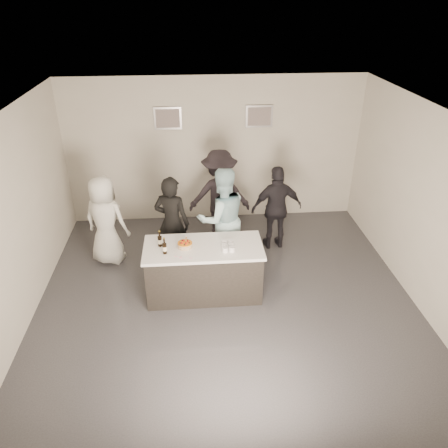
# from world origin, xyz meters

# --- Properties ---
(floor) EXTENTS (6.00, 6.00, 0.00)m
(floor) POSITION_xyz_m (0.00, 0.00, 0.00)
(floor) COLOR #3D3D42
(floor) RESTS_ON ground
(ceiling) EXTENTS (6.00, 6.00, 0.00)m
(ceiling) POSITION_xyz_m (0.00, 0.00, 3.00)
(ceiling) COLOR white
(wall_back) EXTENTS (6.00, 0.04, 3.00)m
(wall_back) POSITION_xyz_m (0.00, 3.00, 1.50)
(wall_back) COLOR beige
(wall_back) RESTS_ON ground
(wall_front) EXTENTS (6.00, 0.04, 3.00)m
(wall_front) POSITION_xyz_m (0.00, -3.00, 1.50)
(wall_front) COLOR beige
(wall_front) RESTS_ON ground
(wall_left) EXTENTS (0.04, 6.00, 3.00)m
(wall_left) POSITION_xyz_m (-3.00, 0.00, 1.50)
(wall_left) COLOR beige
(wall_left) RESTS_ON ground
(wall_right) EXTENTS (0.04, 6.00, 3.00)m
(wall_right) POSITION_xyz_m (3.00, 0.00, 1.50)
(wall_right) COLOR beige
(wall_right) RESTS_ON ground
(picture_left) EXTENTS (0.54, 0.04, 0.44)m
(picture_left) POSITION_xyz_m (-0.90, 2.97, 2.20)
(picture_left) COLOR #B2B2B7
(picture_left) RESTS_ON wall_back
(picture_right) EXTENTS (0.54, 0.04, 0.44)m
(picture_right) POSITION_xyz_m (0.90, 2.97, 2.20)
(picture_right) COLOR #B2B2B7
(picture_right) RESTS_ON wall_back
(bar_counter) EXTENTS (1.86, 0.86, 0.90)m
(bar_counter) POSITION_xyz_m (-0.34, 0.26, 0.45)
(bar_counter) COLOR white
(bar_counter) RESTS_ON ground
(cake) EXTENTS (0.23, 0.23, 0.07)m
(cake) POSITION_xyz_m (-0.63, 0.26, 0.94)
(cake) COLOR orange
(cake) RESTS_ON bar_counter
(beer_bottle_a) EXTENTS (0.07, 0.07, 0.26)m
(beer_bottle_a) POSITION_xyz_m (-1.01, 0.32, 1.03)
(beer_bottle_a) COLOR black
(beer_bottle_a) RESTS_ON bar_counter
(beer_bottle_b) EXTENTS (0.07, 0.07, 0.26)m
(beer_bottle_b) POSITION_xyz_m (-0.93, 0.10, 1.03)
(beer_bottle_b) COLOR black
(beer_bottle_b) RESTS_ON bar_counter
(tumbler_cluster) EXTENTS (0.19, 0.30, 0.08)m
(tumbler_cluster) POSITION_xyz_m (0.03, 0.18, 0.94)
(tumbler_cluster) COLOR #D26613
(tumbler_cluster) RESTS_ON bar_counter
(candles) EXTENTS (0.24, 0.08, 0.01)m
(candles) POSITION_xyz_m (-0.65, -0.03, 0.90)
(candles) COLOR pink
(candles) RESTS_ON bar_counter
(person_main_black) EXTENTS (0.73, 0.60, 1.72)m
(person_main_black) POSITION_xyz_m (-0.85, 1.13, 0.86)
(person_main_black) COLOR black
(person_main_black) RESTS_ON ground
(person_main_blue) EXTENTS (1.05, 0.91, 1.85)m
(person_main_blue) POSITION_xyz_m (0.02, 1.11, 0.93)
(person_main_blue) COLOR #ABD8E0
(person_main_blue) RESTS_ON ground
(person_guest_left) EXTENTS (0.94, 0.78, 1.65)m
(person_guest_left) POSITION_xyz_m (-2.03, 1.39, 0.82)
(person_guest_left) COLOR white
(person_guest_left) RESTS_ON ground
(person_guest_right) EXTENTS (1.00, 0.50, 1.64)m
(person_guest_right) POSITION_xyz_m (1.08, 1.64, 0.82)
(person_guest_right) COLOR black
(person_guest_right) RESTS_ON ground
(person_guest_back) EXTENTS (1.20, 0.72, 1.83)m
(person_guest_back) POSITION_xyz_m (0.04, 2.09, 0.91)
(person_guest_back) COLOR black
(person_guest_back) RESTS_ON ground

